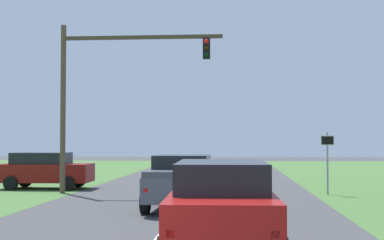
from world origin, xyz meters
The scene contains 6 objects.
ground_plane centered at (0.00, 9.92, 0.00)m, with size 120.00×120.00×0.00m, color #424244.
red_suv_near centered at (1.59, 4.44, 1.03)m, with size 2.35×4.73×1.95m.
pickup_truck_lead centered at (0.07, 12.32, 0.95)m, with size 2.45×4.94×1.87m.
traffic_light centered at (-3.92, 17.42, 4.99)m, with size 7.31×0.40×7.57m.
keep_moving_sign centered at (5.92, 17.64, 1.73)m, with size 0.60×0.09×2.72m.
crossing_suv_far centered at (-7.37, 19.53, 0.93)m, with size 4.45×2.13×1.77m.
Camera 1 is at (1.83, -6.58, 2.40)m, focal length 51.12 mm.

